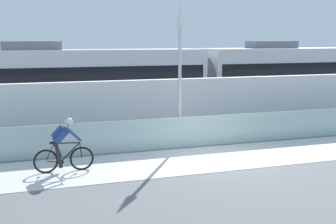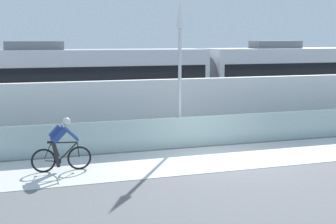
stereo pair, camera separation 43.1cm
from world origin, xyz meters
name	(u,v)px [view 2 (the right image)]	position (x,y,z in m)	size (l,w,h in m)	color
ground_plane	(218,158)	(0.00, 0.00, 0.00)	(200.00, 200.00, 0.00)	slate
bike_path_deck	(218,158)	(0.00, 0.00, 0.01)	(32.00, 3.20, 0.01)	silver
glass_parapet	(197,131)	(0.00, 1.85, 0.56)	(32.00, 0.05, 1.11)	#ADC6C1
concrete_barrier_wall	(181,108)	(0.00, 3.65, 1.17)	(32.00, 0.36, 2.34)	white
tram_rail_near	(162,126)	(0.00, 6.13, 0.00)	(32.00, 0.08, 0.01)	#595654
tram_rail_far	(153,121)	(0.00, 7.57, 0.00)	(32.00, 0.08, 0.01)	#595654
tram	(204,82)	(2.31, 6.85, 1.89)	(22.56, 2.54, 3.81)	silver
cyclist_on_bike	(61,145)	(-5.08, 0.00, 0.80)	(1.77, 0.58, 1.61)	black
lamp_post_antenna	(180,56)	(-0.58, 2.15, 3.29)	(0.28, 0.28, 5.20)	gray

